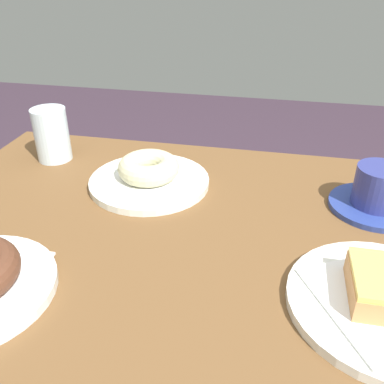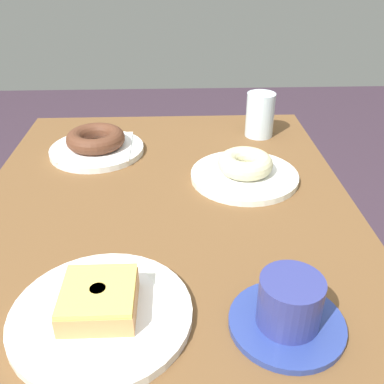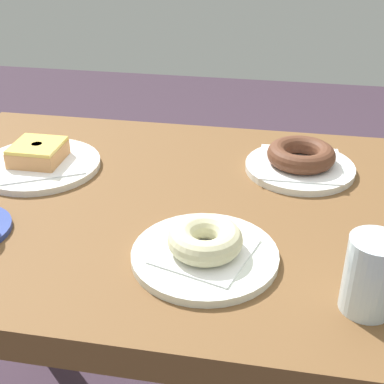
{
  "view_description": "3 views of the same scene",
  "coord_description": "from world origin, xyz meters",
  "px_view_note": "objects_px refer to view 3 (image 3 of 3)",
  "views": [
    {
      "loc": [
        0.1,
        -0.47,
        1.07
      ],
      "look_at": [
        -0.02,
        0.08,
        0.75
      ],
      "focal_mm": 39.64,
      "sensor_mm": 36.0,
      "label": 1
    },
    {
      "loc": [
        0.63,
        0.02,
        1.12
      ],
      "look_at": [
        -0.03,
        0.05,
        0.73
      ],
      "focal_mm": 40.86,
      "sensor_mm": 36.0,
      "label": 2
    },
    {
      "loc": [
        -0.2,
        0.76,
        1.16
      ],
      "look_at": [
        -0.07,
        0.03,
        0.75
      ],
      "focal_mm": 49.65,
      "sensor_mm": 36.0,
      "label": 3
    }
  ],
  "objects_px": {
    "plate_glazed_square": "(40,165)",
    "plate_chocolate_ring": "(300,168)",
    "donut_sugar_ring": "(205,239)",
    "donut_glazed_square": "(38,152)",
    "donut_chocolate_ring": "(301,155)",
    "plate_sugar_ring": "(205,255)",
    "water_glass": "(371,275)"
  },
  "relations": [
    {
      "from": "plate_glazed_square",
      "to": "plate_chocolate_ring",
      "type": "relative_size",
      "value": 1.12
    },
    {
      "from": "plate_glazed_square",
      "to": "plate_chocolate_ring",
      "type": "distance_m",
      "value": 0.49
    },
    {
      "from": "donut_sugar_ring",
      "to": "donut_glazed_square",
      "type": "distance_m",
      "value": 0.42
    },
    {
      "from": "plate_glazed_square",
      "to": "plate_chocolate_ring",
      "type": "bearing_deg",
      "value": -171.03
    },
    {
      "from": "donut_chocolate_ring",
      "to": "plate_glazed_square",
      "type": "bearing_deg",
      "value": 8.97
    },
    {
      "from": "plate_sugar_ring",
      "to": "water_glass",
      "type": "distance_m",
      "value": 0.23
    },
    {
      "from": "plate_sugar_ring",
      "to": "donut_sugar_ring",
      "type": "height_order",
      "value": "donut_sugar_ring"
    },
    {
      "from": "donut_sugar_ring",
      "to": "donut_chocolate_ring",
      "type": "bearing_deg",
      "value": -113.25
    },
    {
      "from": "plate_glazed_square",
      "to": "water_glass",
      "type": "height_order",
      "value": "water_glass"
    },
    {
      "from": "plate_sugar_ring",
      "to": "donut_chocolate_ring",
      "type": "xyz_separation_m",
      "value": [
        -0.13,
        -0.3,
        0.03
      ]
    },
    {
      "from": "donut_sugar_ring",
      "to": "water_glass",
      "type": "xyz_separation_m",
      "value": [
        -0.21,
        0.06,
        0.02
      ]
    },
    {
      "from": "plate_sugar_ring",
      "to": "plate_chocolate_ring",
      "type": "bearing_deg",
      "value": -113.25
    },
    {
      "from": "plate_chocolate_ring",
      "to": "donut_glazed_square",
      "type": "bearing_deg",
      "value": 8.97
    },
    {
      "from": "water_glass",
      "to": "donut_sugar_ring",
      "type": "bearing_deg",
      "value": -16.86
    },
    {
      "from": "donut_sugar_ring",
      "to": "plate_chocolate_ring",
      "type": "xyz_separation_m",
      "value": [
        -0.13,
        -0.3,
        -0.03
      ]
    },
    {
      "from": "donut_glazed_square",
      "to": "plate_chocolate_ring",
      "type": "relative_size",
      "value": 0.44
    },
    {
      "from": "donut_sugar_ring",
      "to": "plate_glazed_square",
      "type": "xyz_separation_m",
      "value": [
        0.35,
        -0.23,
        -0.03
      ]
    },
    {
      "from": "plate_sugar_ring",
      "to": "donut_sugar_ring",
      "type": "distance_m",
      "value": 0.03
    },
    {
      "from": "donut_chocolate_ring",
      "to": "plate_sugar_ring",
      "type": "bearing_deg",
      "value": 66.75
    },
    {
      "from": "plate_sugar_ring",
      "to": "donut_glazed_square",
      "type": "height_order",
      "value": "donut_glazed_square"
    },
    {
      "from": "plate_chocolate_ring",
      "to": "donut_chocolate_ring",
      "type": "distance_m",
      "value": 0.03
    },
    {
      "from": "plate_sugar_ring",
      "to": "donut_sugar_ring",
      "type": "bearing_deg",
      "value": 0.0
    },
    {
      "from": "plate_chocolate_ring",
      "to": "donut_chocolate_ring",
      "type": "xyz_separation_m",
      "value": [
        0.0,
        0.0,
        0.03
      ]
    },
    {
      "from": "plate_chocolate_ring",
      "to": "plate_sugar_ring",
      "type": "bearing_deg",
      "value": 66.75
    },
    {
      "from": "plate_glazed_square",
      "to": "plate_chocolate_ring",
      "type": "xyz_separation_m",
      "value": [
        -0.48,
        -0.08,
        0.0
      ]
    },
    {
      "from": "donut_glazed_square",
      "to": "donut_chocolate_ring",
      "type": "height_order",
      "value": "same"
    },
    {
      "from": "donut_chocolate_ring",
      "to": "donut_glazed_square",
      "type": "bearing_deg",
      "value": 8.97
    },
    {
      "from": "donut_glazed_square",
      "to": "donut_sugar_ring",
      "type": "bearing_deg",
      "value": 147.01
    },
    {
      "from": "plate_glazed_square",
      "to": "donut_chocolate_ring",
      "type": "distance_m",
      "value": 0.49
    },
    {
      "from": "donut_chocolate_ring",
      "to": "water_glass",
      "type": "xyz_separation_m",
      "value": [
        -0.08,
        0.37,
        0.02
      ]
    },
    {
      "from": "plate_glazed_square",
      "to": "plate_sugar_ring",
      "type": "bearing_deg",
      "value": 147.01
    },
    {
      "from": "plate_chocolate_ring",
      "to": "donut_chocolate_ring",
      "type": "height_order",
      "value": "donut_chocolate_ring"
    }
  ]
}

